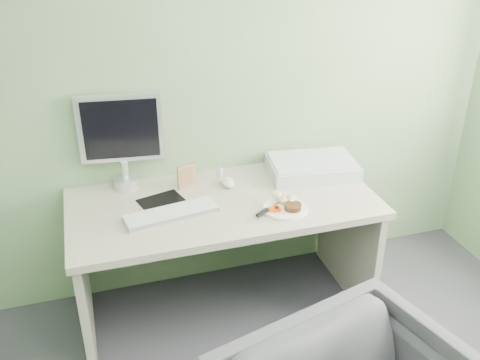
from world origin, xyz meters
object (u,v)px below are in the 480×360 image
object	(u,v)px
desk	(224,230)
plate	(285,209)
monitor	(121,136)
scanner	(312,167)

from	to	relation	value
desk	plate	world-z (taller)	plate
plate	monitor	distance (m)	0.94
plate	monitor	bearing A→B (deg)	146.29
desk	monitor	world-z (taller)	monitor
desk	plate	distance (m)	0.38
plate	desk	bearing A→B (deg)	146.50
plate	scanner	size ratio (longest dim) A/B	0.47
plate	scanner	xyz separation A→B (m)	(0.29, 0.34, 0.03)
plate	scanner	distance (m)	0.45
desk	monitor	xyz separation A→B (m)	(-0.47, 0.31, 0.48)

